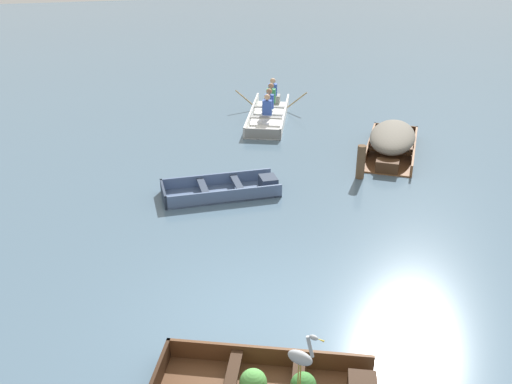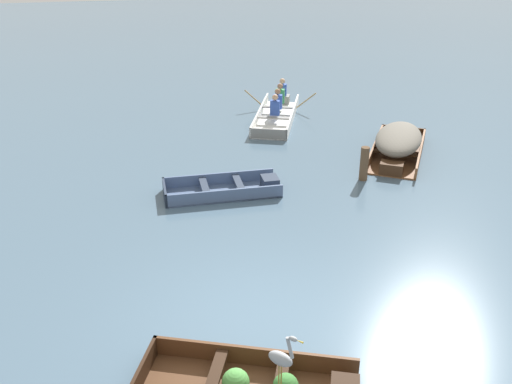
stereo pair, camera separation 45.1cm
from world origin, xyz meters
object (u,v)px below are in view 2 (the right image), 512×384
Objects in this scene: skiff_slate_blue_mid_moored at (227,189)px; mooring_post at (364,164)px; heron_on_dinghy at (282,358)px; rowboat_white_with_crew at (277,111)px; skiff_wooden_brown_near_moored at (398,141)px.

mooring_post is at bearing 1.42° from skiff_slate_blue_mid_moored.
heron_on_dinghy is 7.38m from mooring_post.
mooring_post is (0.87, -5.01, 0.20)m from rowboat_white_with_crew.
rowboat_white_with_crew reaches higher than skiff_slate_blue_mid_moored.
mooring_post reaches higher than skiff_wooden_brown_near_moored.
skiff_slate_blue_mid_moored is 3.16× the size of mooring_post.
skiff_slate_blue_mid_moored is at bearing -178.58° from mooring_post.
heron_on_dinghy is at bearing -119.17° from mooring_post.
skiff_slate_blue_mid_moored is (-4.67, -1.33, -0.29)m from skiff_wooden_brown_near_moored.
skiff_wooden_brown_near_moored is 3.78× the size of heron_on_dinghy.
heron_on_dinghy is (-2.72, -11.44, 0.65)m from rowboat_white_with_crew.
skiff_slate_blue_mid_moored is 5.62m from rowboat_white_with_crew.
skiff_slate_blue_mid_moored is at bearing -164.15° from skiff_wooden_brown_near_moored.
rowboat_white_with_crew is (-2.29, 3.76, -0.18)m from skiff_wooden_brown_near_moored.
skiff_slate_blue_mid_moored is at bearing -115.08° from rowboat_white_with_crew.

